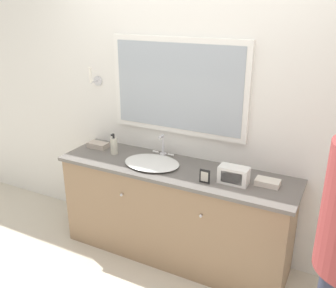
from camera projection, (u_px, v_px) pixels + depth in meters
ground_plane at (158, 273)px, 3.12m from camera, size 14.00×14.00×0.00m
wall_back at (190, 108)px, 3.17m from camera, size 8.00×0.18×2.55m
vanity_counter at (174, 212)px, 3.22m from camera, size 2.02×0.55×0.84m
sink_basin at (152, 162)px, 3.13m from camera, size 0.48×0.42×0.21m
soap_bottle at (114, 146)px, 3.33m from camera, size 0.06×0.06×0.19m
appliance_box at (234, 175)px, 2.79m from camera, size 0.22×0.12×0.13m
picture_frame at (205, 176)px, 2.80m from camera, size 0.08×0.01×0.11m
hand_towel_near_sink at (98, 145)px, 3.49m from camera, size 0.19×0.11×0.05m
hand_towel_far_corner at (268, 182)px, 2.78m from camera, size 0.18×0.11×0.04m
metal_tray at (229, 170)px, 3.02m from camera, size 0.15×0.09×0.01m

